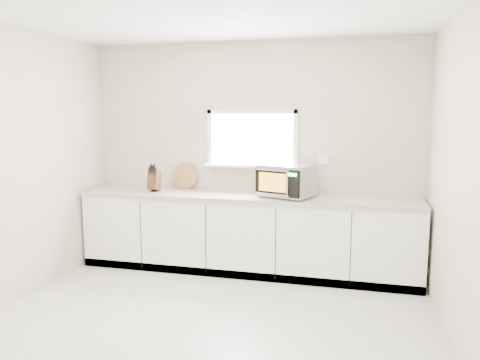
% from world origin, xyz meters
% --- Properties ---
extents(ground, '(4.00, 4.00, 0.00)m').
position_xyz_m(ground, '(0.00, 0.00, 0.00)').
color(ground, beige).
rests_on(ground, ground).
extents(back_wall, '(4.00, 0.17, 2.70)m').
position_xyz_m(back_wall, '(0.00, 2.00, 1.36)').
color(back_wall, beige).
rests_on(back_wall, ground).
extents(cabinets, '(3.92, 0.60, 0.88)m').
position_xyz_m(cabinets, '(0.00, 1.70, 0.44)').
color(cabinets, white).
rests_on(cabinets, ground).
extents(countertop, '(3.92, 0.64, 0.04)m').
position_xyz_m(countertop, '(0.00, 1.69, 0.90)').
color(countertop, '#B5AC95').
rests_on(countertop, cabinets).
extents(microwave, '(0.68, 0.60, 0.37)m').
position_xyz_m(microwave, '(0.47, 1.68, 1.11)').
color(microwave, black).
rests_on(microwave, countertop).
extents(knife_block, '(0.13, 0.25, 0.34)m').
position_xyz_m(knife_block, '(-1.13, 1.66, 1.07)').
color(knife_block, '#4B2E1A').
rests_on(knife_block, countertop).
extents(cutting_board, '(0.33, 0.08, 0.33)m').
position_xyz_m(cutting_board, '(-0.84, 1.94, 1.08)').
color(cutting_board, '#A97541').
rests_on(cutting_board, countertop).
extents(coffee_grinder, '(0.11, 0.11, 0.19)m').
position_xyz_m(coffee_grinder, '(0.60, 1.79, 1.02)').
color(coffee_grinder, '#AAACB2').
rests_on(coffee_grinder, countertop).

